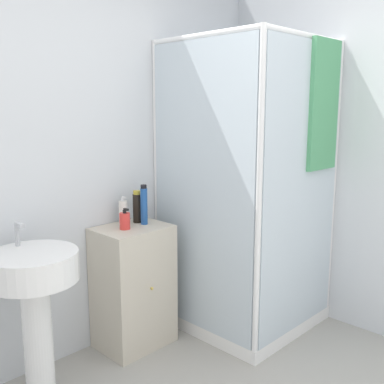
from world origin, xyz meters
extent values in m
cube|color=silver|center=(0.00, 1.70, 1.25)|extent=(6.40, 0.06, 2.50)
cube|color=white|center=(1.21, 1.21, 0.04)|extent=(0.93, 0.93, 0.09)
cylinder|color=white|center=(1.65, 1.65, 1.00)|extent=(0.04, 0.04, 2.00)
cylinder|color=white|center=(0.76, 1.65, 1.00)|extent=(0.04, 0.04, 2.00)
cylinder|color=white|center=(1.65, 0.76, 1.00)|extent=(0.04, 0.04, 2.00)
cylinder|color=white|center=(0.76, 0.76, 1.00)|extent=(0.04, 0.04, 2.00)
cylinder|color=white|center=(1.21, 0.76, 1.99)|extent=(0.89, 0.04, 0.04)
cylinder|color=white|center=(1.21, 1.65, 1.99)|extent=(0.89, 0.04, 0.04)
cylinder|color=white|center=(0.76, 1.21, 1.99)|extent=(0.04, 0.89, 0.04)
cylinder|color=white|center=(1.65, 1.21, 1.99)|extent=(0.04, 0.89, 0.04)
cube|color=silver|center=(1.21, 0.75, 1.03)|extent=(0.85, 0.01, 1.88)
cube|color=silver|center=(0.75, 1.21, 1.03)|extent=(0.01, 0.85, 1.88)
cylinder|color=#B7BABF|center=(1.44, 1.59, 0.84)|extent=(0.02, 0.02, 1.50)
cylinder|color=#B7BABF|center=(1.44, 1.54, 1.61)|extent=(0.07, 0.07, 0.04)
cube|color=#4C9966|center=(1.40, 0.73, 1.57)|extent=(0.33, 0.03, 0.83)
cube|color=beige|center=(0.40, 1.49, 0.40)|extent=(0.46, 0.35, 0.81)
sphere|color=gold|center=(0.40, 1.30, 0.44)|extent=(0.02, 0.02, 0.02)
cylinder|color=white|center=(-0.32, 1.37, 0.34)|extent=(0.15, 0.15, 0.68)
cylinder|color=white|center=(-0.32, 1.37, 0.76)|extent=(0.46, 0.46, 0.15)
cylinder|color=#B7BABF|center=(-0.32, 1.53, 0.90)|extent=(0.02, 0.02, 0.13)
cube|color=#B7BABF|center=(-0.32, 1.50, 0.95)|extent=(0.02, 0.07, 0.02)
cylinder|color=red|center=(0.34, 1.48, 0.86)|extent=(0.07, 0.07, 0.10)
cylinder|color=black|center=(0.34, 1.48, 0.92)|extent=(0.02, 0.02, 0.02)
cube|color=black|center=(0.34, 1.46, 0.94)|extent=(0.02, 0.04, 0.01)
cylinder|color=black|center=(0.50, 1.55, 0.90)|extent=(0.06, 0.06, 0.19)
cylinder|color=gold|center=(0.50, 1.55, 1.01)|extent=(0.05, 0.05, 0.02)
cylinder|color=#1E4C93|center=(0.50, 1.49, 0.93)|extent=(0.05, 0.05, 0.24)
cylinder|color=black|center=(0.50, 1.49, 1.06)|extent=(0.04, 0.04, 0.02)
cylinder|color=white|center=(0.41, 1.58, 0.88)|extent=(0.06, 0.06, 0.15)
cylinder|color=silver|center=(0.41, 1.58, 0.97)|extent=(0.02, 0.02, 0.02)
cube|color=silver|center=(0.41, 1.57, 0.99)|extent=(0.01, 0.03, 0.01)
camera|label=1|loc=(-1.31, -0.73, 1.56)|focal=42.00mm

